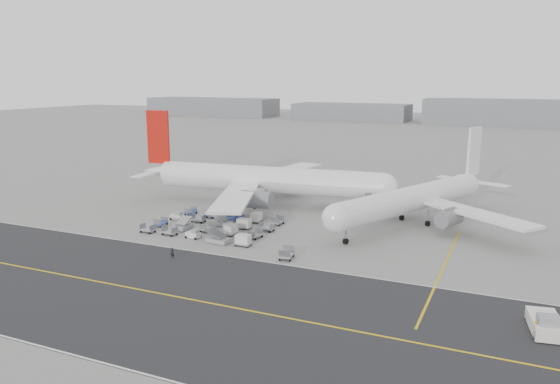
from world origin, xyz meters
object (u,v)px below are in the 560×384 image
at_px(pushback_tug, 546,324).
at_px(ground_crew_a, 172,253).
at_px(airliner_a, 262,179).
at_px(airliner_b, 415,198).
at_px(ground_crew_b, 536,329).

distance_m(pushback_tug, ground_crew_a, 49.22).
height_order(airliner_a, ground_crew_a, airliner_a).
distance_m(airliner_a, ground_crew_a, 36.17).
bearing_deg(airliner_a, airliner_b, -98.50).
bearing_deg(airliner_b, ground_crew_b, -40.13).
bearing_deg(pushback_tug, airliner_a, 132.89).
bearing_deg(airliner_b, pushback_tug, -38.13).
bearing_deg(ground_crew_b, airliner_a, -55.78).
height_order(pushback_tug, ground_crew_b, pushback_tug).
bearing_deg(airliner_b, ground_crew_a, -106.27).
relative_size(airliner_b, ground_crew_a, 27.07).
relative_size(pushback_tug, ground_crew_a, 4.92).
distance_m(airliner_a, pushback_tug, 65.51).
bearing_deg(ground_crew_a, pushback_tug, -13.05).
relative_size(airliner_b, ground_crew_b, 25.85).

